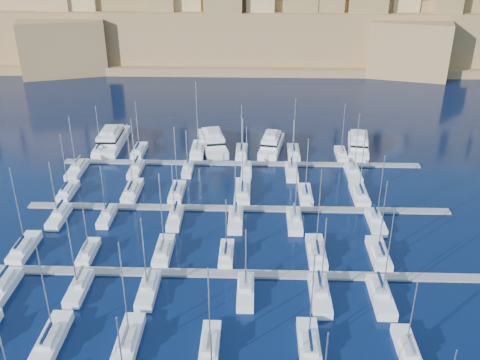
{
  "coord_description": "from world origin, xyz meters",
  "views": [
    {
      "loc": [
        3.47,
        -83.38,
        51.79
      ],
      "look_at": [
        0.65,
        6.0,
        8.44
      ],
      "focal_mm": 40.0,
      "sensor_mm": 36.0,
      "label": 1
    }
  ],
  "objects_px": {
    "sailboat_4": "(309,345)",
    "motor_yacht_a": "(112,139)",
    "motor_yacht_b": "(213,141)",
    "motor_yacht_c": "(271,144)",
    "motor_yacht_d": "(358,144)",
    "sailboat_2": "(128,340)"
  },
  "relations": [
    {
      "from": "sailboat_4",
      "to": "motor_yacht_a",
      "type": "relative_size",
      "value": 0.8
    },
    {
      "from": "motor_yacht_a",
      "to": "motor_yacht_d",
      "type": "bearing_deg",
      "value": -1.18
    },
    {
      "from": "motor_yacht_a",
      "to": "sailboat_4",
      "type": "bearing_deg",
      "value": -58.03
    },
    {
      "from": "sailboat_4",
      "to": "motor_yacht_c",
      "type": "bearing_deg",
      "value": 92.94
    },
    {
      "from": "motor_yacht_b",
      "to": "motor_yacht_d",
      "type": "relative_size",
      "value": 1.1
    },
    {
      "from": "motor_yacht_b",
      "to": "motor_yacht_d",
      "type": "xyz_separation_m",
      "value": [
        36.43,
        -0.69,
        0.0
      ]
    },
    {
      "from": "sailboat_2",
      "to": "sailboat_4",
      "type": "relative_size",
      "value": 1.08
    },
    {
      "from": "sailboat_2",
      "to": "motor_yacht_b",
      "type": "distance_m",
      "value": 70.54
    },
    {
      "from": "sailboat_2",
      "to": "motor_yacht_d",
      "type": "height_order",
      "value": "sailboat_2"
    },
    {
      "from": "motor_yacht_d",
      "to": "motor_yacht_a",
      "type": "bearing_deg",
      "value": 178.82
    },
    {
      "from": "motor_yacht_b",
      "to": "motor_yacht_c",
      "type": "relative_size",
      "value": 1.16
    },
    {
      "from": "sailboat_2",
      "to": "motor_yacht_d",
      "type": "relative_size",
      "value": 0.97
    },
    {
      "from": "sailboat_4",
      "to": "motor_yacht_d",
      "type": "relative_size",
      "value": 0.9
    },
    {
      "from": "sailboat_2",
      "to": "motor_yacht_d",
      "type": "xyz_separation_m",
      "value": [
        42.49,
        69.58,
        0.96
      ]
    },
    {
      "from": "motor_yacht_a",
      "to": "motor_yacht_b",
      "type": "distance_m",
      "value": 26.0
    },
    {
      "from": "motor_yacht_b",
      "to": "motor_yacht_a",
      "type": "bearing_deg",
      "value": 178.69
    },
    {
      "from": "motor_yacht_a",
      "to": "motor_yacht_c",
      "type": "relative_size",
      "value": 1.2
    },
    {
      "from": "sailboat_2",
      "to": "sailboat_4",
      "type": "distance_m",
      "value": 24.38
    },
    {
      "from": "motor_yacht_c",
      "to": "sailboat_2",
      "type": "bearing_deg",
      "value": -106.77
    },
    {
      "from": "motor_yacht_a",
      "to": "motor_yacht_c",
      "type": "bearing_deg",
      "value": -2.47
    },
    {
      "from": "motor_yacht_a",
      "to": "motor_yacht_c",
      "type": "xyz_separation_m",
      "value": [
        40.75,
        -1.76,
        0.0
      ]
    },
    {
      "from": "motor_yacht_c",
      "to": "sailboat_4",
      "type": "bearing_deg",
      "value": -87.06
    }
  ]
}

